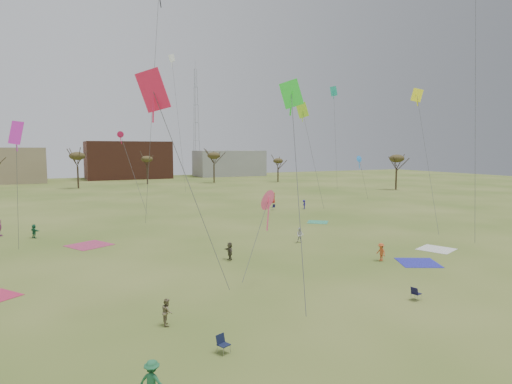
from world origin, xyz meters
name	(u,v)px	position (x,y,z in m)	size (l,w,h in m)	color
ground	(326,281)	(0.00, 0.00, 0.00)	(260.00, 260.00, 0.00)	#3F5B1C
flyer_near_center	(152,381)	(-14.79, -9.73, 0.84)	(1.08, 0.62, 1.68)	#236940
spectator_fore_b	(167,312)	(-12.50, -2.77, 0.75)	(0.72, 0.56, 1.49)	#807251
spectator_fore_c	(230,251)	(-4.12, 8.72, 0.78)	(1.45, 0.46, 1.57)	#4E4938
flyer_mid_b	(381,252)	(7.63, 2.79, 0.78)	(1.00, 0.58, 1.55)	#CD5526
spectator_mid_d	(0,228)	(-23.36, 29.33, 0.96)	(1.12, 0.47, 1.92)	#AF4990
spectator_mid_e	(300,235)	(5.07, 12.03, 0.77)	(0.75, 0.59, 1.55)	silver
flyer_far_a	(34,231)	(-19.87, 26.52, 0.75)	(1.40, 0.45, 1.51)	#25714C
flyer_far_b	(273,198)	(17.95, 42.32, 0.95)	(0.93, 0.60, 1.89)	red
flyer_far_c	(304,204)	(18.74, 33.24, 0.74)	(0.95, 0.55, 1.47)	navy
blanket_blue	(418,263)	(10.02, 0.85, 0.00)	(3.19, 3.19, 0.03)	#292BB2
blanket_cream	(436,249)	(15.41, 3.76, 0.00)	(3.00, 3.00, 0.03)	white
blanket_plum	(89,245)	(-14.77, 20.10, 0.00)	(3.62, 3.62, 0.03)	#B3375F
blanket_olive	(318,222)	(13.70, 21.68, 0.00)	(2.62, 2.62, 0.03)	#389C71
camp_chair_left	(223,348)	(-10.89, -7.19, 0.26)	(0.66, 0.69, 0.87)	#131A35
camp_chair_center	(416,296)	(2.93, -5.78, 0.26)	(0.63, 0.59, 0.87)	#141335
camp_chair_right	(273,208)	(13.74, 34.48, 0.26)	(0.69, 0.66, 0.87)	#141437
kites_aloft	(203,56)	(1.03, 30.53, 21.98)	(59.25, 69.85, 27.94)	#E11A45
tree_line	(122,160)	(-2.85, 79.12, 7.09)	(117.44, 49.32, 8.91)	#3A2B1E
building_brick	(128,160)	(5.00, 120.00, 6.00)	(26.00, 16.00, 12.00)	brown
building_grey	(229,163)	(40.00, 118.00, 4.50)	(24.00, 12.00, 9.00)	gray
radio_tower	(196,122)	(30.00, 125.00, 19.21)	(1.51, 1.72, 41.00)	#9EA3A8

